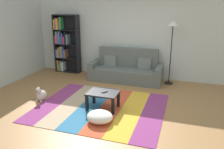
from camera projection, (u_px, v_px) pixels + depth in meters
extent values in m
plane|color=#9E7042|center=(107.00, 106.00, 5.54)|extent=(14.00, 14.00, 0.00)
cube|color=silver|center=(133.00, 36.00, 7.44)|extent=(6.80, 0.10, 2.70)
cube|color=silver|center=(6.00, 39.00, 6.82)|extent=(0.10, 5.50, 2.70)
cube|color=#843370|center=(55.00, 101.00, 5.85)|extent=(0.49, 2.49, 0.01)
cube|color=tan|center=(72.00, 103.00, 5.70)|extent=(0.49, 2.49, 0.01)
cube|color=teal|center=(91.00, 106.00, 5.56)|extent=(0.49, 2.49, 0.01)
cube|color=#C64C2D|center=(110.00, 109.00, 5.41)|extent=(0.49, 2.49, 0.01)
cube|color=gold|center=(131.00, 112.00, 5.26)|extent=(0.49, 2.49, 0.01)
cube|color=#843370|center=(152.00, 115.00, 5.12)|extent=(0.49, 2.49, 0.01)
cube|color=#59605B|center=(125.00, 75.00, 7.27)|extent=(1.90, 0.80, 0.40)
cube|color=#59605B|center=(128.00, 57.00, 7.39)|extent=(1.90, 0.20, 0.60)
cube|color=#59605B|center=(95.00, 70.00, 7.55)|extent=(0.18, 0.80, 0.56)
cube|color=#59605B|center=(159.00, 76.00, 6.94)|extent=(0.18, 0.80, 0.56)
cube|color=slate|center=(111.00, 61.00, 7.49)|extent=(0.42, 0.19, 0.36)
cube|color=slate|center=(144.00, 64.00, 7.16)|extent=(0.42, 0.19, 0.36)
cube|color=black|center=(56.00, 43.00, 8.12)|extent=(0.04, 0.28, 1.99)
cube|color=black|center=(78.00, 45.00, 7.87)|extent=(0.04, 0.28, 1.99)
cube|color=black|center=(69.00, 44.00, 8.12)|extent=(0.90, 0.01, 1.99)
cube|color=black|center=(69.00, 71.00, 8.29)|extent=(0.86, 0.28, 0.02)
cube|color=black|center=(68.00, 58.00, 8.14)|extent=(0.86, 0.28, 0.02)
cube|color=black|center=(67.00, 44.00, 8.00)|extent=(0.86, 0.28, 0.02)
cube|color=black|center=(66.00, 30.00, 7.85)|extent=(0.86, 0.28, 0.02)
cube|color=black|center=(65.00, 15.00, 7.70)|extent=(0.86, 0.28, 0.02)
cube|color=black|center=(58.00, 65.00, 8.34)|extent=(0.03, 0.26, 0.40)
cube|color=orange|center=(59.00, 65.00, 8.33)|extent=(0.04, 0.25, 0.37)
cube|color=green|center=(60.00, 67.00, 8.30)|extent=(0.04, 0.18, 0.26)
cube|color=#668C99|center=(62.00, 65.00, 8.30)|extent=(0.05, 0.25, 0.37)
cube|color=silver|center=(64.00, 66.00, 8.29)|extent=(0.05, 0.25, 0.31)
cube|color=#334CB2|center=(57.00, 53.00, 8.18)|extent=(0.03, 0.19, 0.30)
cube|color=#668C99|center=(59.00, 53.00, 8.20)|extent=(0.05, 0.25, 0.28)
cube|color=orange|center=(59.00, 52.00, 8.15)|extent=(0.03, 0.19, 0.36)
cube|color=#8C6647|center=(60.00, 53.00, 8.14)|extent=(0.03, 0.18, 0.31)
cube|color=#8C6647|center=(61.00, 52.00, 8.13)|extent=(0.03, 0.22, 0.38)
cube|color=#668C99|center=(62.00, 52.00, 8.11)|extent=(0.05, 0.20, 0.40)
cube|color=#334CB2|center=(64.00, 54.00, 8.13)|extent=(0.05, 0.24, 0.26)
cube|color=#8C6647|center=(66.00, 54.00, 8.12)|extent=(0.05, 0.26, 0.28)
cube|color=red|center=(56.00, 39.00, 8.03)|extent=(0.05, 0.18, 0.28)
cube|color=#668C99|center=(57.00, 37.00, 7.99)|extent=(0.05, 0.18, 0.42)
cube|color=purple|center=(59.00, 39.00, 8.01)|extent=(0.03, 0.22, 0.34)
cube|color=#668C99|center=(60.00, 37.00, 7.97)|extent=(0.03, 0.20, 0.43)
cube|color=#334CB2|center=(61.00, 40.00, 7.96)|extent=(0.05, 0.16, 0.26)
cube|color=#334CB2|center=(63.00, 39.00, 7.96)|extent=(0.05, 0.21, 0.35)
cube|color=red|center=(65.00, 40.00, 7.95)|extent=(0.05, 0.20, 0.26)
cube|color=black|center=(66.00, 38.00, 7.92)|extent=(0.04, 0.24, 0.40)
cube|color=#668C99|center=(68.00, 39.00, 7.92)|extent=(0.05, 0.24, 0.33)
cube|color=gold|center=(55.00, 24.00, 7.88)|extent=(0.05, 0.18, 0.33)
cube|color=purple|center=(56.00, 24.00, 7.86)|extent=(0.03, 0.19, 0.39)
cube|color=gold|center=(58.00, 24.00, 7.85)|extent=(0.05, 0.19, 0.36)
cube|color=orange|center=(59.00, 24.00, 7.84)|extent=(0.03, 0.21, 0.36)
cube|color=purple|center=(60.00, 25.00, 7.84)|extent=(0.04, 0.20, 0.29)
cube|color=green|center=(61.00, 23.00, 7.81)|extent=(0.05, 0.22, 0.42)
cube|color=black|center=(103.00, 93.00, 5.30)|extent=(0.70, 0.50, 0.04)
cube|color=black|center=(87.00, 103.00, 5.26)|extent=(0.06, 0.06, 0.37)
cube|color=black|center=(113.00, 107.00, 5.08)|extent=(0.06, 0.06, 0.37)
cube|color=black|center=(94.00, 96.00, 5.64)|extent=(0.06, 0.06, 0.37)
cube|color=black|center=(118.00, 99.00, 5.46)|extent=(0.06, 0.06, 0.37)
ellipsoid|color=white|center=(100.00, 117.00, 4.77)|extent=(0.54, 0.49, 0.24)
ellipsoid|color=beige|center=(42.00, 95.00, 5.86)|extent=(0.22, 0.30, 0.26)
sphere|color=beige|center=(38.00, 90.00, 5.71)|extent=(0.15, 0.15, 0.15)
ellipsoid|color=#5B5750|center=(37.00, 92.00, 5.66)|extent=(0.06, 0.07, 0.05)
ellipsoid|color=#5B5750|center=(37.00, 88.00, 5.73)|extent=(0.05, 0.04, 0.08)
ellipsoid|color=#5B5750|center=(41.00, 88.00, 5.70)|extent=(0.05, 0.04, 0.08)
sphere|color=beige|center=(37.00, 101.00, 5.78)|extent=(0.06, 0.06, 0.06)
sphere|color=beige|center=(41.00, 101.00, 5.75)|extent=(0.06, 0.06, 0.06)
cylinder|color=black|center=(169.00, 83.00, 7.10)|extent=(0.26, 0.26, 0.02)
cylinder|color=black|center=(171.00, 55.00, 6.83)|extent=(0.03, 0.03, 1.72)
cone|color=white|center=(173.00, 23.00, 6.55)|extent=(0.32, 0.32, 0.14)
cube|color=black|center=(105.00, 92.00, 5.30)|extent=(0.12, 0.15, 0.02)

